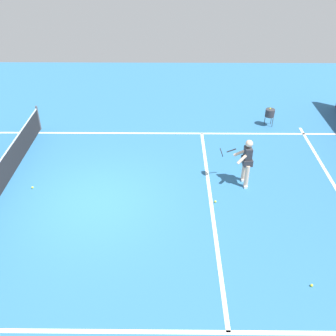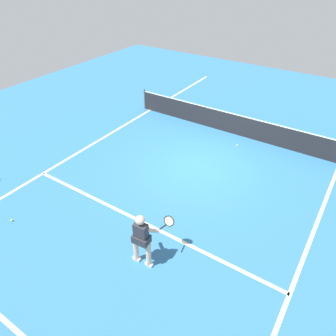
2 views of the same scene
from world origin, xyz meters
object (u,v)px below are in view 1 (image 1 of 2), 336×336
Objects in this scene: tennis_player at (246,161)px; ball_hopper at (270,113)px; tennis_ball_mid at (215,202)px; tennis_ball_far at (32,187)px; tennis_ball_near at (312,285)px.

tennis_player is 4.32m from ball_hopper.
tennis_player is 2.09× the size of ball_hopper.
tennis_player reaches higher than ball_hopper.
tennis_ball_far is (0.65, 5.56, 0.00)m from tennis_ball_mid.
tennis_ball_near is (-4.01, -0.94, -0.81)m from tennis_player.
tennis_player is at bearing 158.12° from ball_hopper.
ball_hopper reaches higher than tennis_ball_mid.
tennis_ball_near is 8.05m from ball_hopper.
ball_hopper is at bearing -21.88° from tennis_player.
ball_hopper is (8.01, -0.66, 0.51)m from tennis_ball_near.
tennis_ball_near is at bearing -116.33° from tennis_ball_far.
tennis_ball_far is 9.21m from ball_hopper.
tennis_ball_near and tennis_ball_far have the same top height.
tennis_ball_far is at bearing 63.67° from tennis_ball_near.
tennis_player reaches higher than tennis_ball_mid.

